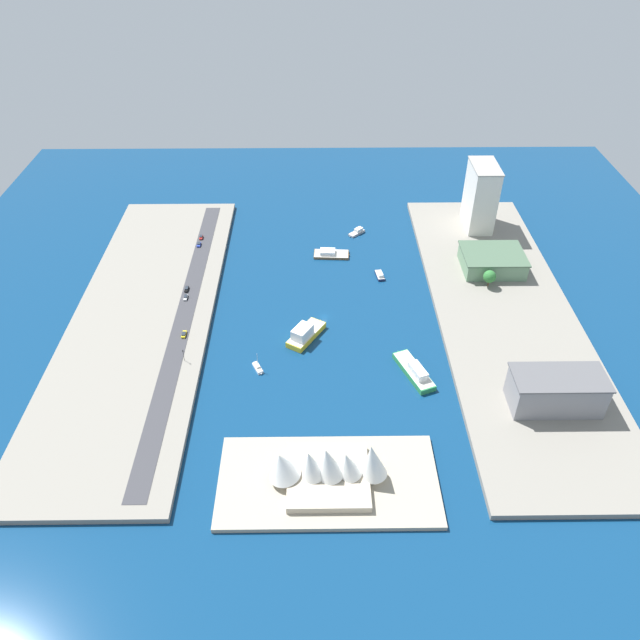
# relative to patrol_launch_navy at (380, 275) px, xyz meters

# --- Properties ---
(ground_plane) EXTENTS (440.00, 440.00, 0.00)m
(ground_plane) POSITION_rel_patrol_launch_navy_xyz_m (31.64, 36.41, -1.06)
(ground_plane) COLOR navy
(quay_west) EXTENTS (70.00, 240.00, 2.73)m
(quay_west) POSITION_rel_patrol_launch_navy_xyz_m (-60.77, 36.41, 0.31)
(quay_west) COLOR gray
(quay_west) RESTS_ON ground_plane
(quay_east) EXTENTS (70.00, 240.00, 2.73)m
(quay_east) POSITION_rel_patrol_launch_navy_xyz_m (124.06, 36.41, 0.31)
(quay_east) COLOR gray
(quay_east) RESTS_ON ground_plane
(peninsula_point) EXTENTS (83.19, 42.23, 2.00)m
(peninsula_point) POSITION_rel_patrol_launch_navy_xyz_m (32.00, 139.35, -0.06)
(peninsula_point) COLOR #A89E89
(peninsula_point) RESTS_ON ground_plane
(road_strip) EXTENTS (9.12, 228.00, 0.15)m
(road_strip) POSITION_rel_patrol_launch_navy_xyz_m (102.53, 36.41, 1.75)
(road_strip) COLOR #38383D
(road_strip) RESTS_ON quay_east
(patrol_launch_navy) EXTENTS (5.12, 11.05, 3.06)m
(patrol_launch_navy) POSITION_rel_patrol_launch_navy_xyz_m (0.00, 0.00, 0.00)
(patrol_launch_navy) COLOR #1E284C
(patrol_launch_navy) RESTS_ON ground_plane
(yacht_sleek_gray) EXTENTS (10.94, 10.79, 3.25)m
(yacht_sleek_gray) POSITION_rel_patrol_launch_navy_xyz_m (9.83, -48.11, 0.15)
(yacht_sleek_gray) COLOR #999EA3
(yacht_sleek_gray) RESTS_ON ground_plane
(barge_flat_brown) EXTENTS (21.63, 10.52, 3.60)m
(barge_flat_brown) POSITION_rel_patrol_launch_navy_xyz_m (27.13, -22.64, 0.22)
(barge_flat_brown) COLOR brown
(barge_flat_brown) RESTS_ON ground_plane
(ferry_green_doubledeck) EXTENTS (17.21, 29.20, 6.35)m
(ferry_green_doubledeck) POSITION_rel_patrol_launch_navy_xyz_m (-8.55, 79.84, 1.10)
(ferry_green_doubledeck) COLOR #2D8C4C
(ferry_green_doubledeck) RESTS_ON ground_plane
(sailboat_small_white) EXTENTS (5.61, 8.65, 9.69)m
(sailboat_small_white) POSITION_rel_patrol_launch_navy_xyz_m (63.03, 75.50, -0.03)
(sailboat_small_white) COLOR white
(sailboat_small_white) RESTS_ON ground_plane
(ferry_yellow_fast) EXTENTS (19.82, 24.81, 8.10)m
(ferry_yellow_fast) POSITION_rel_patrol_launch_navy_xyz_m (41.36, 53.33, 1.93)
(ferry_yellow_fast) COLOR yellow
(ferry_yellow_fast) RESTS_ON ground_plane
(hotel_broad_white) EXTENTS (15.40, 28.46, 39.73)m
(hotel_broad_white) POSITION_rel_patrol_launch_navy_xyz_m (-64.48, -52.75, 21.58)
(hotel_broad_white) COLOR silver
(hotel_broad_white) RESTS_ON quay_west
(terminal_long_green) EXTENTS (34.27, 28.00, 9.98)m
(terminal_long_green) POSITION_rel_patrol_launch_navy_xyz_m (-62.70, -3.82, 6.69)
(terminal_long_green) COLOR slate
(terminal_long_green) RESTS_ON quay_west
(warehouse_low_gray) EXTENTS (38.86, 18.70, 16.20)m
(warehouse_low_gray) POSITION_rel_patrol_launch_navy_xyz_m (-64.18, 102.06, 9.81)
(warehouse_low_gray) COLOR gray
(warehouse_low_gray) RESTS_ON quay_west
(van_white) EXTENTS (1.83, 4.74, 1.52)m
(van_white) POSITION_rel_patrol_launch_navy_xyz_m (104.19, 23.31, 2.57)
(van_white) COLOR black
(van_white) RESTS_ON road_strip
(suv_black) EXTENTS (1.79, 5.16, 1.45)m
(suv_black) POSITION_rel_patrol_launch_navy_xyz_m (104.89, 15.71, 2.55)
(suv_black) COLOR black
(suv_black) RESTS_ON road_strip
(hatchback_blue) EXTENTS (2.05, 4.81, 1.63)m
(hatchback_blue) POSITION_rel_patrol_launch_navy_xyz_m (104.98, -30.11, 2.63)
(hatchback_blue) COLOR black
(hatchback_blue) RESTS_ON road_strip
(taxi_yellow_cab) EXTENTS (1.99, 5.20, 1.41)m
(taxi_yellow_cab) POSITION_rel_patrol_launch_navy_xyz_m (100.11, 53.91, 2.53)
(taxi_yellow_cab) COLOR black
(taxi_yellow_cab) RESTS_ON road_strip
(pickup_red) EXTENTS (1.83, 4.34, 1.71)m
(pickup_red) POSITION_rel_patrol_launch_navy_xyz_m (104.81, -38.52, 2.66)
(pickup_red) COLOR black
(pickup_red) RESTS_ON road_strip
(traffic_light_waterfront) EXTENTS (0.36, 0.36, 6.50)m
(traffic_light_waterfront) POSITION_rel_patrol_launch_navy_xyz_m (96.91, 72.30, 6.02)
(traffic_light_waterfront) COLOR black
(traffic_light_waterfront) RESTS_ON quay_east
(opera_landmark) EXTENTS (46.13, 29.92, 19.32)m
(opera_landmark) POSITION_rel_patrol_launch_navy_xyz_m (32.57, 139.35, 8.08)
(opera_landmark) COLOR #BCAD93
(opera_landmark) RESTS_ON peninsula_point
(park_tree_cluster) EXTENTS (15.10, 22.05, 9.77)m
(park_tree_cluster) POSITION_rel_patrol_launch_navy_xyz_m (-58.62, 8.12, 7.82)
(park_tree_cluster) COLOR brown
(park_tree_cluster) RESTS_ON quay_west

